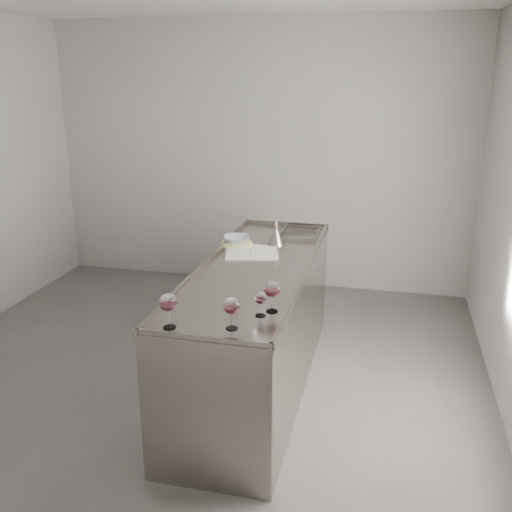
% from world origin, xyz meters
% --- Properties ---
extents(room_shell, '(4.54, 5.04, 2.84)m').
position_xyz_m(room_shell, '(0.00, 0.00, 1.40)').
color(room_shell, '#4E4B49').
rests_on(room_shell, ground).
extents(counter, '(0.77, 2.42, 0.97)m').
position_xyz_m(counter, '(0.50, 0.30, 0.47)').
color(counter, gray).
rests_on(counter, ground).
extents(wine_glass_left, '(0.10, 0.10, 0.20)m').
position_xyz_m(wine_glass_left, '(0.28, -0.78, 1.08)').
color(wine_glass_left, white).
rests_on(wine_glass_left, counter).
extents(wine_glass_middle, '(0.09, 0.09, 0.18)m').
position_xyz_m(wine_glass_middle, '(0.61, -0.71, 1.07)').
color(wine_glass_middle, white).
rests_on(wine_glass_middle, counter).
extents(wine_glass_right, '(0.10, 0.10, 0.19)m').
position_xyz_m(wine_glass_right, '(0.77, -0.44, 1.08)').
color(wine_glass_right, white).
rests_on(wine_glass_right, counter).
extents(wine_glass_small, '(0.07, 0.07, 0.15)m').
position_xyz_m(wine_glass_small, '(0.72, -0.51, 1.05)').
color(wine_glass_small, white).
rests_on(wine_glass_small, counter).
extents(notebook, '(0.45, 0.37, 0.02)m').
position_xyz_m(notebook, '(0.40, 0.59, 0.95)').
color(notebook, silver).
rests_on(notebook, counter).
extents(loose_paper_top, '(0.21, 0.29, 0.00)m').
position_xyz_m(loose_paper_top, '(0.44, 0.70, 0.94)').
color(loose_paper_top, silver).
rests_on(loose_paper_top, counter).
extents(trivet, '(0.32, 0.32, 0.02)m').
position_xyz_m(trivet, '(0.23, 0.81, 0.95)').
color(trivet, beige).
rests_on(trivet, counter).
extents(ceramic_bowl, '(0.26, 0.26, 0.05)m').
position_xyz_m(ceramic_bowl, '(0.23, 0.81, 0.99)').
color(ceramic_bowl, '#889C9F').
rests_on(ceramic_bowl, trivet).
extents(wine_funnel, '(0.14, 0.14, 0.21)m').
position_xyz_m(wine_funnel, '(0.53, 0.88, 1.00)').
color(wine_funnel, gray).
rests_on(wine_funnel, counter).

